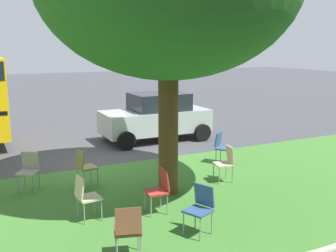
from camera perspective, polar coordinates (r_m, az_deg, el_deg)
The scene contains 11 objects.
ground at distance 11.45m, azimuth -9.00°, elevation -5.31°, with size 80.00×80.00×0.00m, color #424247.
grass_verge at distance 8.61m, azimuth -2.45°, elevation -10.83°, with size 48.00×6.00×0.01m, color #3D752D.
chair_0 at distance 6.34m, azimuth -5.71°, elevation -14.23°, with size 0.52×0.52×0.88m.
chair_1 at distance 11.33m, azimuth 7.66°, elevation -2.74°, with size 0.58×0.58×0.88m.
chair_2 at distance 9.84m, azimuth 8.24°, elevation -4.92°, with size 0.49×0.49×0.88m.
chair_3 at distance 7.13m, azimuth 4.62°, elevation -11.21°, with size 0.55×0.54×0.88m.
chair_4 at distance 7.97m, azimuth -1.24°, elevation -8.72°, with size 0.45×0.45×0.88m.
chair_5 at distance 9.62m, azimuth -11.83°, elevation -5.42°, with size 0.49×0.49×0.88m.
chair_6 at distance 7.77m, azimuth -11.69°, elevation -9.50°, with size 0.46×0.45×0.88m.
chair_7 at distance 9.71m, azimuth -19.17°, elevation -5.66°, with size 0.57×0.58×0.88m.
parked_car at distance 13.97m, azimuth -1.70°, elevation 1.37°, with size 3.70×1.92×1.65m.
Camera 1 is at (3.22, 10.50, 3.24)m, focal length 42.87 mm.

